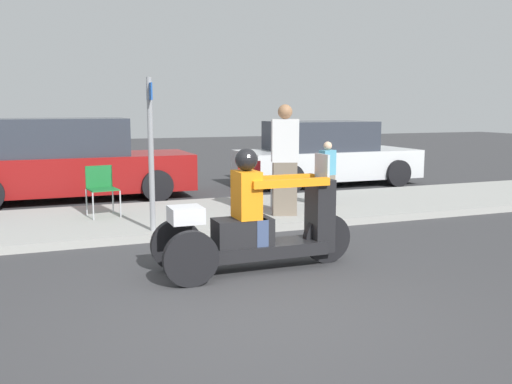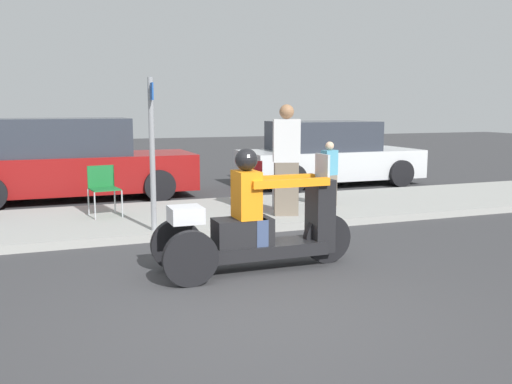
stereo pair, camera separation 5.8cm
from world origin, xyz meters
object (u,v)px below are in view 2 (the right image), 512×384
object	(u,v)px
spectator_with_child	(329,175)
parked_car_lot_left	(71,162)
folding_chair_curbside	(103,185)
folding_chair_set_back	(254,180)
street_sign	(152,148)
spectator_far_back	(286,162)
motorcycle_trike	(256,227)
parked_car_lot_center	(328,155)

from	to	relation	value
spectator_with_child	parked_car_lot_left	distance (m)	5.36
folding_chair_curbside	spectator_with_child	bearing A→B (deg)	-7.73
folding_chair_set_back	street_sign	bearing A→B (deg)	-147.98
spectator_far_back	folding_chair_curbside	world-z (taller)	spectator_far_back
spectator_far_back	parked_car_lot_left	distance (m)	4.92
motorcycle_trike	parked_car_lot_center	bearing A→B (deg)	56.08
street_sign	motorcycle_trike	bearing A→B (deg)	-68.11
spectator_far_back	motorcycle_trike	bearing A→B (deg)	-120.51
motorcycle_trike	folding_chair_curbside	xyz separation A→B (m)	(-1.39, 3.52, 0.11)
spectator_with_child	folding_chair_curbside	size ratio (longest dim) A/B	1.43
folding_chair_set_back	parked_car_lot_left	distance (m)	4.13
spectator_far_back	folding_chair_curbside	distance (m)	3.06
motorcycle_trike	folding_chair_set_back	bearing A→B (deg)	70.06
folding_chair_set_back	parked_car_lot_left	xyz separation A→B (m)	(-2.96, 2.89, 0.16)
spectator_with_child	folding_chair_curbside	bearing A→B (deg)	172.27
motorcycle_trike	spectator_far_back	world-z (taller)	spectator_far_back
motorcycle_trike	folding_chair_set_back	world-z (taller)	motorcycle_trike
motorcycle_trike	folding_chair_curbside	bearing A→B (deg)	111.50
folding_chair_set_back	parked_car_lot_center	world-z (taller)	parked_car_lot_center
spectator_far_back	folding_chair_set_back	distance (m)	0.95
spectator_with_child	parked_car_lot_center	distance (m)	3.77
folding_chair_curbside	street_sign	distance (m)	1.72
street_sign	parked_car_lot_left	bearing A→B (deg)	102.63
parked_car_lot_center	parked_car_lot_left	bearing A→B (deg)	-178.75
motorcycle_trike	parked_car_lot_left	size ratio (longest dim) A/B	0.50
folding_chair_curbside	parked_car_lot_center	world-z (taller)	parked_car_lot_center
motorcycle_trike	street_sign	size ratio (longest dim) A/B	1.10
parked_car_lot_center	street_sign	world-z (taller)	street_sign
street_sign	parked_car_lot_center	bearing A→B (deg)	40.14
motorcycle_trike	parked_car_lot_center	world-z (taller)	parked_car_lot_center
folding_chair_curbside	parked_car_lot_left	distance (m)	2.71
spectator_far_back	spectator_with_child	world-z (taller)	spectator_far_back
spectator_with_child	spectator_far_back	bearing A→B (deg)	-154.91
spectator_far_back	parked_car_lot_left	world-z (taller)	spectator_far_back
folding_chair_set_back	folding_chair_curbside	xyz separation A→B (m)	(-2.59, 0.20, 0.00)
spectator_with_child	folding_chair_set_back	xyz separation A→B (m)	(-1.33, 0.33, -0.06)
parked_car_lot_left	motorcycle_trike	bearing A→B (deg)	-74.21
folding_chair_curbside	parked_car_lot_left	bearing A→B (deg)	97.81
spectator_far_back	parked_car_lot_left	bearing A→B (deg)	130.94
parked_car_lot_left	folding_chair_set_back	bearing A→B (deg)	-44.31
motorcycle_trike	parked_car_lot_left	xyz separation A→B (m)	(-1.75, 6.20, 0.27)
spectator_with_child	folding_chair_set_back	size ratio (longest dim) A/B	1.43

